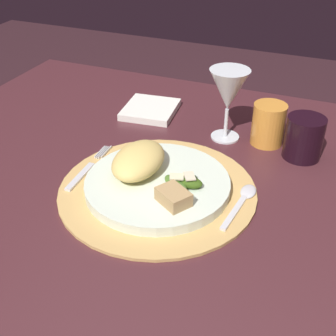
# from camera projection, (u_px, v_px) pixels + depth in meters

# --- Properties ---
(dining_table) EXTENTS (1.25, 0.87, 0.75)m
(dining_table) POSITION_uv_depth(u_px,v_px,m) (189.00, 239.00, 0.94)
(dining_table) COLOR #482127
(dining_table) RESTS_ON ground
(placemat) EXTENTS (0.36, 0.36, 0.01)m
(placemat) POSITION_uv_depth(u_px,v_px,m) (158.00, 190.00, 0.80)
(placemat) COLOR tan
(placemat) RESTS_ON dining_table
(dinner_plate) EXTENTS (0.26, 0.26, 0.02)m
(dinner_plate) POSITION_uv_depth(u_px,v_px,m) (157.00, 184.00, 0.80)
(dinner_plate) COLOR silver
(dinner_plate) RESTS_ON placemat
(pasta_serving) EXTENTS (0.09, 0.13, 0.05)m
(pasta_serving) POSITION_uv_depth(u_px,v_px,m) (139.00, 160.00, 0.80)
(pasta_serving) COLOR #EAC96D
(pasta_serving) RESTS_ON dinner_plate
(salad_greens) EXTENTS (0.08, 0.07, 0.02)m
(salad_greens) POSITION_uv_depth(u_px,v_px,m) (183.00, 183.00, 0.77)
(salad_greens) COLOR #496F28
(salad_greens) RESTS_ON dinner_plate
(bread_piece) EXTENTS (0.07, 0.06, 0.02)m
(bread_piece) POSITION_uv_depth(u_px,v_px,m) (173.00, 197.00, 0.73)
(bread_piece) COLOR tan
(bread_piece) RESTS_ON dinner_plate
(fork) EXTENTS (0.02, 0.16, 0.00)m
(fork) POSITION_uv_depth(u_px,v_px,m) (87.00, 169.00, 0.85)
(fork) COLOR silver
(fork) RESTS_ON placemat
(spoon) EXTENTS (0.03, 0.14, 0.01)m
(spoon) POSITION_uv_depth(u_px,v_px,m) (244.00, 198.00, 0.77)
(spoon) COLOR silver
(spoon) RESTS_ON placemat
(napkin) EXTENTS (0.13, 0.14, 0.02)m
(napkin) POSITION_uv_depth(u_px,v_px,m) (150.00, 109.00, 1.07)
(napkin) COLOR white
(napkin) RESTS_ON dining_table
(wine_glass) EXTENTS (0.08, 0.08, 0.15)m
(wine_glass) POSITION_uv_depth(u_px,v_px,m) (229.00, 91.00, 0.91)
(wine_glass) COLOR silver
(wine_glass) RESTS_ON dining_table
(amber_tumbler) EXTENTS (0.07, 0.07, 0.09)m
(amber_tumbler) POSITION_uv_depth(u_px,v_px,m) (268.00, 124.00, 0.93)
(amber_tumbler) COLOR orange
(amber_tumbler) RESTS_ON dining_table
(dark_tumbler) EXTENTS (0.08, 0.08, 0.09)m
(dark_tumbler) POSITION_uv_depth(u_px,v_px,m) (304.00, 138.00, 0.88)
(dark_tumbler) COLOR black
(dark_tumbler) RESTS_ON dining_table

